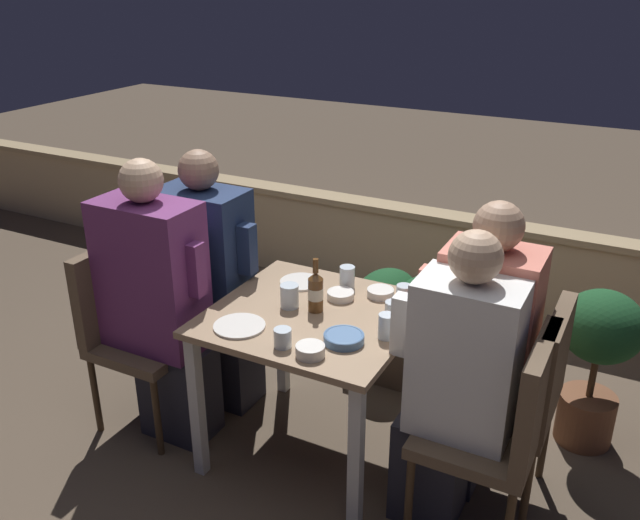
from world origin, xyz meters
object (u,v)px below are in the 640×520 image
(chair_right_far, at_px, (524,389))
(person_coral_top, at_px, (477,352))
(person_navy_jumper, at_px, (212,281))
(potted_plant, at_px, (597,353))
(beer_bottle, at_px, (316,291))
(person_purple_stripe, at_px, (159,304))
(chair_right_near, at_px, (505,421))
(chair_left_near, at_px, (129,320))
(person_white_polo, at_px, (454,385))
(chair_left_far, at_px, (181,294))

(chair_right_far, xyz_separation_m, person_coral_top, (-0.20, -0.00, 0.11))
(person_navy_jumper, xyz_separation_m, potted_plant, (1.75, 0.49, -0.18))
(person_coral_top, bearing_deg, person_navy_jumper, 177.73)
(beer_bottle, xyz_separation_m, potted_plant, (1.10, 0.64, -0.34))
(person_purple_stripe, xyz_separation_m, chair_right_near, (1.57, 0.04, -0.13))
(chair_right_near, bearing_deg, chair_left_near, -178.73)
(chair_right_far, height_order, beer_bottle, beer_bottle)
(chair_left_near, xyz_separation_m, beer_bottle, (0.90, 0.19, 0.27))
(chair_left_near, distance_m, person_purple_stripe, 0.24)
(chair_right_near, bearing_deg, potted_plant, 73.42)
(person_white_polo, distance_m, person_coral_top, 0.24)
(person_coral_top, xyz_separation_m, potted_plant, (0.42, 0.55, -0.18))
(beer_bottle, bearing_deg, person_coral_top, 7.88)
(chair_left_far, bearing_deg, potted_plant, 14.19)
(person_coral_top, bearing_deg, person_white_polo, -94.03)
(person_white_polo, height_order, chair_right_far, person_white_polo)
(person_white_polo, relative_size, potted_plant, 1.63)
(person_white_polo, bearing_deg, person_coral_top, 85.97)
(chair_left_far, height_order, chair_right_far, same)
(chair_left_near, height_order, chair_right_near, same)
(chair_left_far, bearing_deg, chair_right_near, -9.71)
(chair_right_near, height_order, chair_right_far, same)
(chair_right_far, distance_m, beer_bottle, 0.93)
(chair_left_far, height_order, potted_plant, chair_left_far)
(chair_right_near, distance_m, potted_plant, 0.82)
(chair_right_far, distance_m, person_coral_top, 0.23)
(person_white_polo, height_order, potted_plant, person_white_polo)
(person_navy_jumper, xyz_separation_m, person_coral_top, (1.34, -0.05, -0.00))
(chair_left_near, bearing_deg, beer_bottle, 11.64)
(person_coral_top, bearing_deg, person_purple_stripe, -168.57)
(person_white_polo, bearing_deg, potted_plant, 61.11)
(chair_left_far, bearing_deg, beer_bottle, -9.77)
(chair_left_near, relative_size, person_white_polo, 0.71)
(chair_left_far, bearing_deg, person_coral_top, -1.98)
(person_purple_stripe, distance_m, potted_plant, 1.99)
(chair_left_far, relative_size, chair_right_far, 1.00)
(chair_left_near, xyz_separation_m, chair_right_near, (1.76, 0.04, 0.00))
(person_purple_stripe, bearing_deg, person_white_polo, 1.63)
(person_navy_jumper, bearing_deg, person_white_polo, -12.55)
(chair_left_near, bearing_deg, person_coral_top, 10.03)
(chair_left_far, distance_m, chair_right_far, 1.73)
(chair_left_near, relative_size, beer_bottle, 3.74)
(chair_right_near, xyz_separation_m, chair_right_far, (0.02, 0.24, 0.00))
(person_purple_stripe, bearing_deg, chair_right_near, 1.43)
(chair_left_near, height_order, chair_right_far, same)
(chair_left_far, height_order, beer_bottle, beer_bottle)
(chair_right_near, relative_size, beer_bottle, 3.74)
(chair_right_near, xyz_separation_m, person_white_polo, (-0.20, 0.00, 0.10))
(person_white_polo, distance_m, potted_plant, 0.91)
(person_purple_stripe, relative_size, potted_plant, 1.73)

